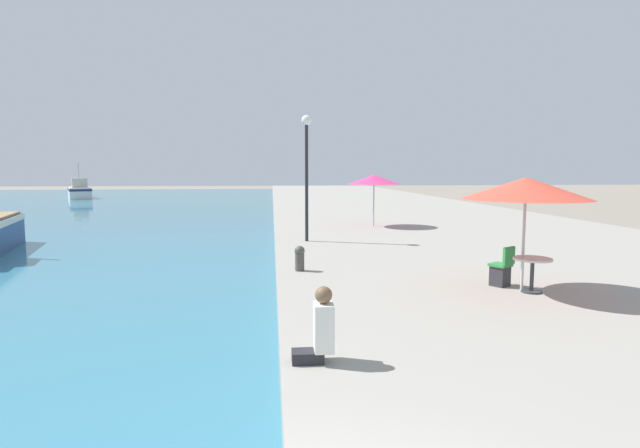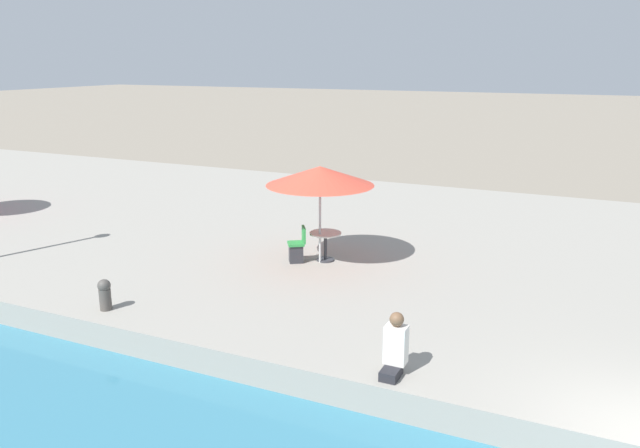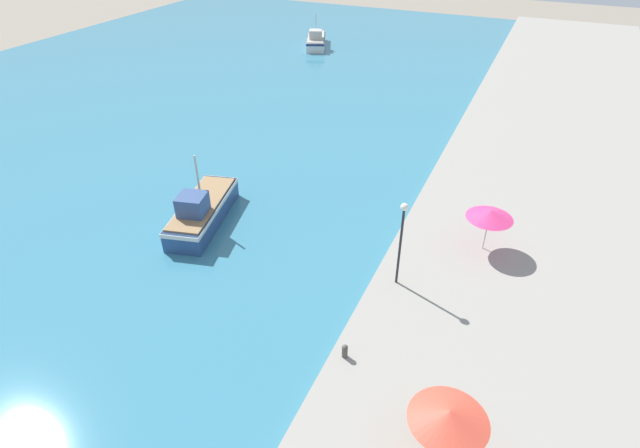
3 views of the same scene
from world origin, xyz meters
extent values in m
cube|color=gray|center=(8.00, 37.00, 0.29)|extent=(16.00, 90.00, 0.57)
cube|color=silver|center=(-21.60, 55.81, 0.61)|extent=(4.55, 6.95, 1.13)
cube|color=navy|center=(-21.60, 55.81, 1.05)|extent=(4.62, 7.03, 0.25)
cube|color=#ADA89E|center=(-21.60, 55.81, 1.22)|extent=(4.19, 6.39, 0.10)
cube|color=#B7B2A8|center=(-21.15, 54.74, 1.78)|extent=(1.96, 1.93, 1.02)
cylinder|color=#B7B2A8|center=(-21.60, 55.81, 2.64)|extent=(0.12, 0.12, 2.72)
cylinder|color=#B7B7B7|center=(5.22, 7.58, 1.64)|extent=(0.06, 0.06, 2.13)
cone|color=#E04C38|center=(5.22, 7.58, 2.79)|extent=(2.66, 2.66, 0.46)
cylinder|color=#B7B7B7|center=(4.60, 20.31, 1.62)|extent=(0.06, 0.06, 2.10)
cone|color=#E5387A|center=(4.60, 20.31, 2.74)|extent=(2.43, 2.43, 0.42)
cylinder|color=#333338|center=(5.40, 7.52, 0.59)|extent=(0.44, 0.44, 0.04)
cylinder|color=#333338|center=(5.40, 7.52, 0.92)|extent=(0.08, 0.08, 0.70)
cylinder|color=beige|center=(5.40, 7.52, 1.29)|extent=(0.80, 0.80, 0.04)
cube|color=#2D2D33|center=(5.00, 8.15, 0.80)|extent=(0.47, 0.47, 0.45)
cube|color=#2D8E42|center=(5.00, 8.15, 1.05)|extent=(0.55, 0.55, 0.06)
cube|color=#2D8E42|center=(5.11, 7.98, 1.28)|extent=(0.37, 0.27, 0.40)
cube|color=#232328|center=(0.37, 4.09, 0.65)|extent=(0.43, 0.28, 0.16)
cube|color=silver|center=(0.59, 4.09, 1.06)|extent=(0.26, 0.36, 0.65)
sphere|color=brown|center=(0.59, 4.09, 1.50)|extent=(0.23, 0.23, 0.23)
cylinder|color=#4C4742|center=(0.60, 10.27, 0.80)|extent=(0.24, 0.24, 0.45)
sphere|color=#4C4742|center=(0.60, 10.27, 1.09)|extent=(0.26, 0.26, 0.26)
cylinder|color=#232328|center=(1.17, 15.69, 2.67)|extent=(0.12, 0.12, 4.20)
sphere|color=white|center=(1.17, 15.69, 4.95)|extent=(0.36, 0.36, 0.36)
camera|label=1|loc=(-0.09, -2.43, 3.17)|focal=28.00mm
camera|label=2|loc=(-8.33, 1.33, 5.55)|focal=35.00mm
camera|label=3|loc=(5.46, -2.97, 16.77)|focal=28.00mm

